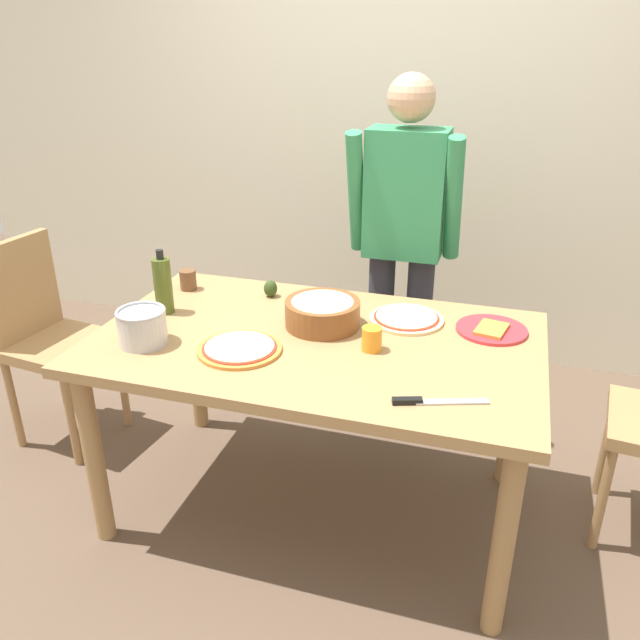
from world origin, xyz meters
name	(u,v)px	position (x,y,z in m)	size (l,w,h in m)	color
ground	(316,504)	(0.00, 0.00, 0.00)	(8.00, 8.00, 0.00)	brown
wall_back	(404,125)	(0.00, 1.60, 1.30)	(5.60, 0.10, 2.60)	silver
dining_table	(316,360)	(0.00, 0.00, 0.67)	(1.60, 0.96, 0.76)	#A37A4C
person_cook	(404,235)	(0.17, 0.76, 0.94)	(0.49, 0.25, 1.62)	#2D2D38
chair_wooden_left	(46,330)	(-1.32, 0.15, 0.54)	(0.44, 0.44, 0.95)	#A37A4C
pizza_raw_on_board	(406,318)	(0.29, 0.25, 0.77)	(0.28, 0.28, 0.02)	beige
pizza_cooked_on_tray	(240,349)	(-0.22, -0.17, 0.77)	(0.29, 0.29, 0.02)	#C67A33
plate_with_slice	(492,330)	(0.60, 0.24, 0.77)	(0.26, 0.26, 0.02)	red
popcorn_bowl	(322,311)	(-0.01, 0.11, 0.82)	(0.28, 0.28, 0.11)	brown
olive_oil_bottle	(163,285)	(-0.64, 0.05, 0.87)	(0.07, 0.07, 0.26)	#47561E
steel_pot	(142,326)	(-0.57, -0.22, 0.83)	(0.17, 0.17, 0.13)	#B7B7BC
cup_orange	(372,339)	(0.21, -0.03, 0.80)	(0.07, 0.07, 0.09)	orange
cup_small_brown	(188,280)	(-0.66, 0.29, 0.80)	(0.07, 0.07, 0.09)	brown
chef_knife	(428,401)	(0.45, -0.32, 0.77)	(0.28, 0.12, 0.02)	silver
avocado	(271,289)	(-0.30, 0.32, 0.80)	(0.06, 0.06, 0.07)	#2D4219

